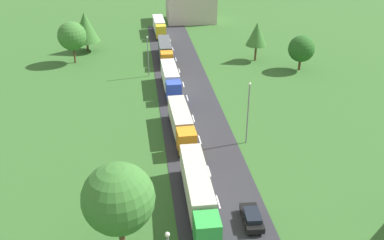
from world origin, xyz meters
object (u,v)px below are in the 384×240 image
truck_third (171,78)px  truck_fifth (159,26)px  truck_second (181,122)px  tree_ash (257,34)px  tree_pine (118,199)px  tree_birch (85,27)px  lamppost_third (148,54)px  lamppost_second (248,110)px  truck_fourth (165,50)px  truck_lead (198,191)px  tree_maple (72,36)px  distant_building (191,7)px  tree_oak (301,49)px  car_second (252,217)px

truck_third → truck_fifth: 36.53m
truck_second → truck_third: truck_third is taller
tree_ash → tree_pine: bearing=-117.0°
truck_second → tree_birch: 44.85m
lamppost_third → tree_pine: bearing=-95.3°
truck_second → lamppost_second: 9.71m
truck_fourth → lamppost_third: 10.53m
truck_lead → truck_second: (-0.04, 16.39, -0.17)m
truck_lead → tree_maple: (-18.69, 50.32, 3.45)m
distant_building → truck_second: bearing=-98.4°
truck_fourth → tree_birch: 18.92m
truck_third → tree_ash: 23.79m
truck_lead → tree_oak: (26.17, 40.22, 2.09)m
truck_fourth → truck_fifth: 19.64m
truck_lead → distant_building: (9.73, 82.82, 1.53)m
tree_birch → tree_maple: size_ratio=1.02×
tree_pine → distant_building: (17.73, 88.63, -2.60)m
car_second → tree_ash: size_ratio=0.54×
truck_third → truck_fifth: size_ratio=1.03×
lamppost_third → car_second: bearing=-78.6°
tree_pine → tree_maple: bearing=100.8°
truck_third → lamppost_third: (-3.58, 7.37, 2.19)m
truck_fourth → truck_fifth: bearing=90.1°
car_second → tree_birch: 65.21m
lamppost_third → tree_birch: (-13.00, 17.35, 1.07)m
truck_third → tree_oak: bearing=15.0°
tree_pine → truck_lead: bearing=36.0°
truck_second → tree_oak: size_ratio=1.85×
truck_lead → car_second: size_ratio=3.37×
tree_birch → truck_second: bearing=-68.1°
tree_oak → tree_ash: tree_ash is taller
truck_fourth → tree_ash: size_ratio=1.67×
truck_lead → truck_fifth: 69.70m
truck_lead → tree_pine: (-7.99, -5.81, 4.13)m
truck_third → car_second: bearing=-81.8°
distant_building → tree_ash: bearing=-75.6°
lamppost_second → tree_maple: bearing=126.3°
tree_birch → distant_building: tree_birch is taller
truck_fifth → lamppost_second: lamppost_second is taller
lamppost_second → truck_fourth: bearing=102.9°
truck_lead → tree_oak: tree_oak is taller
tree_maple → distant_building: 43.21m
truck_second → tree_pine: 23.97m
truck_third → tree_ash: (19.09, 13.79, 3.43)m
truck_second → tree_birch: tree_birch is taller
tree_birch → tree_maple: bearing=-104.5°
truck_lead → tree_birch: 60.35m
truck_second → truck_fifth: truck_fifth is taller
distant_building → lamppost_third: bearing=-107.7°
lamppost_third → tree_ash: tree_ash is taller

